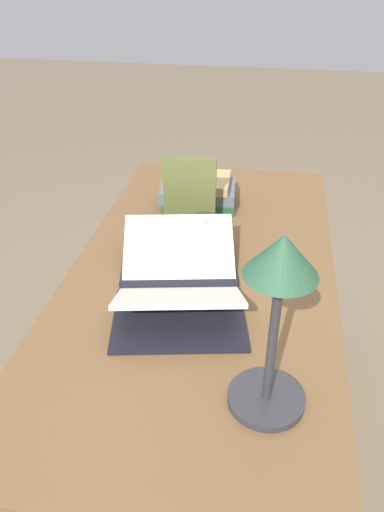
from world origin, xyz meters
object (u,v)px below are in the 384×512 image
object	(u,v)px
book_stack_tall	(198,192)
reading_lamp	(278,296)
coffee_mug	(205,231)
open_book	(179,278)
book_standing_upright	(189,194)

from	to	relation	value
book_stack_tall	reading_lamp	size ratio (longest dim) A/B	0.69
book_stack_tall	reading_lamp	world-z (taller)	reading_lamp
coffee_mug	open_book	bearing A→B (deg)	-8.86
book_standing_upright	coffee_mug	xyz separation A→B (m)	(0.10, 0.07, -0.07)
book_stack_tall	reading_lamp	xyz separation A→B (m)	(0.83, 0.27, 0.21)
book_stack_tall	open_book	bearing A→B (deg)	3.53
book_standing_upright	reading_lamp	distance (m)	0.74
book_standing_upright	reading_lamp	bearing A→B (deg)	18.82
coffee_mug	book_stack_tall	bearing A→B (deg)	-165.83
reading_lamp	open_book	bearing A→B (deg)	-144.73
book_standing_upright	book_stack_tall	bearing A→B (deg)	176.84
open_book	reading_lamp	bearing A→B (deg)	24.22
open_book	book_stack_tall	world-z (taller)	open_book
book_standing_upright	coffee_mug	world-z (taller)	book_standing_upright
book_standing_upright	coffee_mug	bearing A→B (deg)	29.67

